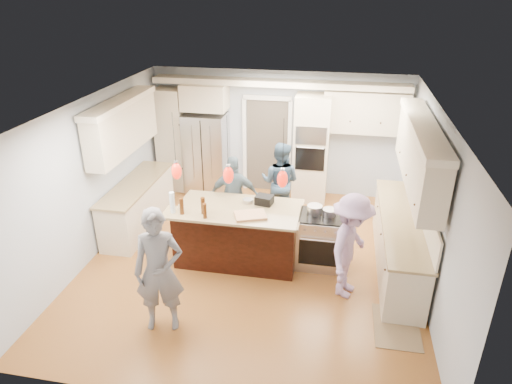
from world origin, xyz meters
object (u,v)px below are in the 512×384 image
kitchen_island (239,233)px  person_far_left (280,182)px  refrigerator (207,154)px  person_bar_end (159,271)px  island_range (322,240)px

kitchen_island → person_far_left: person_far_left is taller
refrigerator → person_bar_end: size_ratio=1.00×
refrigerator → person_bar_end: 4.49m
refrigerator → person_bar_end: bearing=-81.7°
refrigerator → person_far_left: size_ratio=1.11×
island_range → person_bar_end: bearing=-136.6°
kitchen_island → person_far_left: 1.64m
refrigerator → island_range: (2.71, -2.49, -0.44)m
island_range → person_far_left: 1.75m
refrigerator → kitchen_island: bearing=-63.1°
person_bar_end → kitchen_island: bearing=56.5°
person_bar_end → person_far_left: bearing=57.1°
refrigerator → person_bar_end: person_bar_end is taller
kitchen_island → person_bar_end: (-0.65, -1.87, 0.42)m
refrigerator → person_far_left: refrigerator is taller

